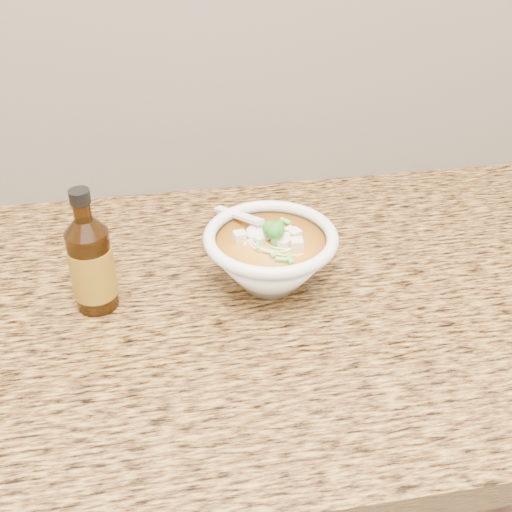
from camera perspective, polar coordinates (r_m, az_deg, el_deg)
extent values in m
cube|color=beige|center=(1.04, -5.38, 18.40)|extent=(4.00, 0.02, 0.50)
cube|color=black|center=(1.22, -1.93, -21.23)|extent=(4.00, 0.65, 0.86)
cube|color=olive|center=(0.88, -2.49, -4.58)|extent=(4.00, 0.68, 0.04)
cylinder|color=silver|center=(0.89, 1.27, -2.15)|extent=(0.07, 0.07, 0.01)
torus|color=silver|center=(0.85, 1.33, 1.68)|extent=(0.18, 0.18, 0.02)
torus|color=beige|center=(0.85, 2.60, 0.91)|extent=(0.09, 0.09, 0.00)
torus|color=beige|center=(0.85, 0.90, 0.77)|extent=(0.06, 0.06, 0.00)
torus|color=beige|center=(0.85, 0.96, 0.95)|extent=(0.07, 0.07, 0.00)
torus|color=beige|center=(0.86, 2.47, 0.98)|extent=(0.10, 0.10, 0.00)
torus|color=beige|center=(0.85, 1.02, 0.44)|extent=(0.13, 0.13, 0.00)
torus|color=beige|center=(0.87, 1.71, 1.37)|extent=(0.10, 0.10, 0.00)
torus|color=beige|center=(0.86, 2.46, 0.74)|extent=(0.07, 0.07, 0.00)
torus|color=beige|center=(0.85, 2.35, 0.28)|extent=(0.08, 0.08, 0.00)
cube|color=silver|center=(0.86, -0.15, 1.65)|extent=(0.02, 0.02, 0.01)
cube|color=silver|center=(0.87, 2.28, 2.08)|extent=(0.01, 0.01, 0.01)
cube|color=silver|center=(0.83, 0.96, 0.43)|extent=(0.02, 0.02, 0.01)
cube|color=silver|center=(0.86, 2.94, 1.76)|extent=(0.02, 0.02, 0.02)
cube|color=silver|center=(0.87, 2.31, 2.43)|extent=(0.02, 0.02, 0.02)
cube|color=silver|center=(0.82, 0.62, 0.25)|extent=(0.02, 0.02, 0.01)
cube|color=silver|center=(0.83, 4.20, 0.50)|extent=(0.02, 0.02, 0.01)
cube|color=silver|center=(0.84, 1.45, 0.91)|extent=(0.02, 0.02, 0.01)
ellipsoid|color=#196014|center=(0.84, 1.77, 2.01)|extent=(0.03, 0.03, 0.03)
cylinder|color=#67C24A|center=(0.86, -0.35, 1.88)|extent=(0.01, 0.02, 0.01)
cylinder|color=#67C24A|center=(0.87, 2.58, 2.33)|extent=(0.02, 0.01, 0.01)
cylinder|color=#67C24A|center=(0.84, 0.29, 0.90)|extent=(0.01, 0.02, 0.01)
cylinder|color=#67C24A|center=(0.84, 3.61, 1.05)|extent=(0.02, 0.01, 0.01)
cylinder|color=#67C24A|center=(0.86, -1.06, 2.05)|extent=(0.01, 0.02, 0.01)
cylinder|color=#67C24A|center=(0.88, 3.68, 2.85)|extent=(0.02, 0.02, 0.01)
cylinder|color=#67C24A|center=(0.84, 3.54, 1.05)|extent=(0.02, 0.02, 0.01)
cylinder|color=#67C24A|center=(0.85, 4.55, 1.19)|extent=(0.02, 0.02, 0.01)
ellipsoid|color=silver|center=(0.87, 0.41, 2.13)|extent=(0.04, 0.04, 0.01)
cube|color=silver|center=(0.89, -1.58, 3.65)|extent=(0.06, 0.09, 0.03)
cylinder|color=#331A06|center=(0.85, -14.33, -1.18)|extent=(0.06, 0.06, 0.11)
cylinder|color=#331A06|center=(0.80, -15.20, 3.88)|extent=(0.03, 0.03, 0.02)
cylinder|color=black|center=(0.79, -15.42, 5.12)|extent=(0.03, 0.03, 0.02)
cylinder|color=red|center=(0.85, -14.30, -1.30)|extent=(0.07, 0.07, 0.07)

